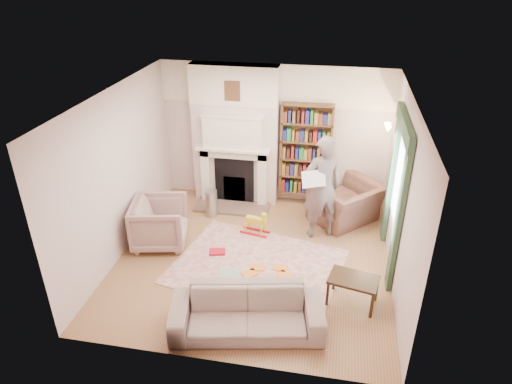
% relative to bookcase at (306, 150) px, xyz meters
% --- Properties ---
extents(floor, '(4.50, 4.50, 0.00)m').
position_rel_bookcase_xyz_m(floor, '(-0.65, -2.12, -1.18)').
color(floor, brown).
rests_on(floor, ground).
extents(ceiling, '(4.50, 4.50, 0.00)m').
position_rel_bookcase_xyz_m(ceiling, '(-0.65, -2.12, 1.62)').
color(ceiling, white).
rests_on(ceiling, wall_back).
extents(wall_back, '(4.50, 0.00, 4.50)m').
position_rel_bookcase_xyz_m(wall_back, '(-0.65, 0.13, 0.22)').
color(wall_back, beige).
rests_on(wall_back, floor).
extents(wall_front, '(4.50, 0.00, 4.50)m').
position_rel_bookcase_xyz_m(wall_front, '(-0.65, -4.37, 0.22)').
color(wall_front, beige).
rests_on(wall_front, floor).
extents(wall_left, '(0.00, 4.50, 4.50)m').
position_rel_bookcase_xyz_m(wall_left, '(-2.90, -2.12, 0.22)').
color(wall_left, beige).
rests_on(wall_left, floor).
extents(wall_right, '(0.00, 4.50, 4.50)m').
position_rel_bookcase_xyz_m(wall_right, '(1.60, -2.12, 0.22)').
color(wall_right, beige).
rests_on(wall_right, floor).
extents(fireplace, '(1.70, 0.58, 2.80)m').
position_rel_bookcase_xyz_m(fireplace, '(-1.40, -0.07, 0.21)').
color(fireplace, beige).
rests_on(fireplace, floor).
extents(bookcase, '(1.00, 0.24, 1.85)m').
position_rel_bookcase_xyz_m(bookcase, '(0.00, 0.00, 0.00)').
color(bookcase, brown).
rests_on(bookcase, floor).
extents(window, '(0.02, 0.90, 1.30)m').
position_rel_bookcase_xyz_m(window, '(1.58, -1.72, 0.27)').
color(window, silver).
rests_on(window, wall_right).
extents(curtain_left, '(0.07, 0.32, 2.40)m').
position_rel_bookcase_xyz_m(curtain_left, '(1.55, -2.42, 0.02)').
color(curtain_left, '#314C32').
rests_on(curtain_left, floor).
extents(curtain_right, '(0.07, 0.32, 2.40)m').
position_rel_bookcase_xyz_m(curtain_right, '(1.55, -1.02, 0.02)').
color(curtain_right, '#314C32').
rests_on(curtain_right, floor).
extents(pelmet, '(0.09, 1.70, 0.24)m').
position_rel_bookcase_xyz_m(pelmet, '(1.54, -1.72, 1.20)').
color(pelmet, '#314C32').
rests_on(pelmet, wall_right).
extents(wall_sconce, '(0.20, 0.24, 0.24)m').
position_rel_bookcase_xyz_m(wall_sconce, '(1.38, -0.62, 0.72)').
color(wall_sconce, gold).
rests_on(wall_sconce, wall_right).
extents(rug, '(3.02, 2.54, 0.01)m').
position_rel_bookcase_xyz_m(rug, '(-0.55, -2.33, -1.17)').
color(rug, beige).
rests_on(rug, floor).
extents(armchair_reading, '(1.57, 1.57, 0.77)m').
position_rel_bookcase_xyz_m(armchair_reading, '(0.85, -0.56, -0.79)').
color(armchair_reading, '#4D3529').
rests_on(armchair_reading, floor).
extents(armchair_left, '(1.09, 1.07, 0.84)m').
position_rel_bookcase_xyz_m(armchair_left, '(-2.35, -1.96, -0.75)').
color(armchair_left, '#A39386').
rests_on(armchair_left, floor).
extents(sofa, '(2.18, 1.19, 0.60)m').
position_rel_bookcase_xyz_m(sofa, '(-0.43, -3.75, -0.87)').
color(sofa, '#A79D8A').
rests_on(sofa, floor).
extents(man_reading, '(0.83, 0.71, 1.94)m').
position_rel_bookcase_xyz_m(man_reading, '(0.40, -1.16, -0.21)').
color(man_reading, '#5F4F4C').
rests_on(man_reading, floor).
extents(newspaper, '(0.43, 0.28, 0.28)m').
position_rel_bookcase_xyz_m(newspaper, '(0.25, -1.36, 0.05)').
color(newspaper, silver).
rests_on(newspaper, man_reading).
extents(coffee_table, '(0.78, 0.59, 0.45)m').
position_rel_bookcase_xyz_m(coffee_table, '(0.99, -2.94, -0.95)').
color(coffee_table, '#321E11').
rests_on(coffee_table, floor).
extents(paraffin_heater, '(0.31, 0.31, 0.55)m').
position_rel_bookcase_xyz_m(paraffin_heater, '(-1.73, -0.85, -0.90)').
color(paraffin_heater, '#989B9F').
rests_on(paraffin_heater, floor).
extents(rocking_horse, '(0.56, 0.31, 0.46)m').
position_rel_bookcase_xyz_m(rocking_horse, '(-0.77, -1.35, -0.94)').
color(rocking_horse, gold).
rests_on(rocking_horse, rug).
extents(board_game, '(0.39, 0.39, 0.03)m').
position_rel_bookcase_xyz_m(board_game, '(-0.95, -2.66, -1.15)').
color(board_game, '#DBC24D').
rests_on(board_game, rug).
extents(game_box_lid, '(0.31, 0.24, 0.05)m').
position_rel_bookcase_xyz_m(game_box_lid, '(-1.29, -2.09, -1.14)').
color(game_box_lid, '#AB1326').
rests_on(game_box_lid, rug).
extents(comic_annuals, '(0.87, 0.50, 0.02)m').
position_rel_bookcase_xyz_m(comic_annuals, '(-0.35, -2.44, -1.16)').
color(comic_annuals, red).
rests_on(comic_annuals, rug).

